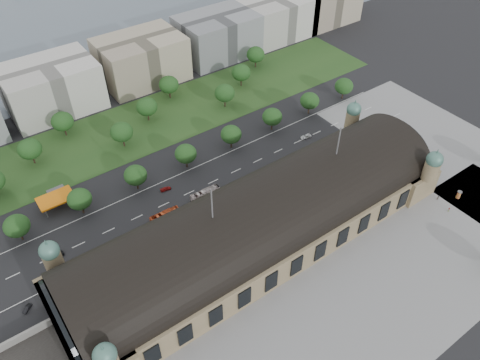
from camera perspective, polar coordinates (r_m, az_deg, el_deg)
ground at (r=177.20m, az=2.43°, el=-7.45°), size 900.00×900.00×0.00m
station at (r=169.51m, az=2.53°, el=-5.20°), size 150.00×48.40×44.30m
plaza_south at (r=164.60m, az=15.06°, el=-15.15°), size 190.00×48.00×0.12m
plaza_east at (r=238.87m, az=22.46°, el=4.19°), size 56.00×100.00×0.12m
road_slab at (r=192.51m, az=-9.28°, el=-3.02°), size 260.00×26.00×0.10m
grass_belt at (r=233.62m, az=-14.72°, el=5.35°), size 300.00×45.00×0.10m
petrol_station at (r=203.67m, az=-21.45°, el=-1.80°), size 14.00×13.00×5.05m
office_3 at (r=257.10m, az=-21.98°, el=10.44°), size 45.00×32.00×24.00m
office_4 at (r=270.01m, az=-11.92°, el=14.20°), size 45.00×32.00×24.00m
office_5 at (r=291.06m, az=-2.78°, el=17.15°), size 45.00×32.00×24.00m
office_6 at (r=315.62m, az=4.43°, el=19.14°), size 45.00×32.00×24.00m
office_7 at (r=340.97m, az=10.00°, el=20.46°), size 45.00×32.00×24.00m
tree_row_2 at (r=190.59m, az=-25.58°, el=-5.08°), size 9.60×9.60×11.52m
tree_row_3 at (r=192.23m, az=-18.98°, el=-2.22°), size 9.60×9.60×11.52m
tree_row_4 at (r=196.80m, az=-12.62°, el=0.57°), size 9.60×9.60×11.52m
tree_row_5 at (r=204.11m, az=-6.63°, el=3.20°), size 9.60×9.60×11.52m
tree_row_6 at (r=213.88m, az=-1.09°, el=5.58°), size 9.60×9.60×11.52m
tree_row_7 at (r=225.79m, az=3.95°, el=7.69°), size 9.60×9.60×11.52m
tree_row_8 at (r=239.51m, az=8.49°, el=9.53°), size 9.60×9.60×11.52m
tree_row_9 at (r=254.77m, az=12.56°, el=11.11°), size 9.60×9.60×11.52m
tree_belt_4 at (r=224.04m, az=-24.26°, el=3.47°), size 10.40×10.40×12.48m
tree_belt_5 at (r=236.29m, az=-20.84°, el=6.69°), size 10.40×10.40×12.48m
tree_belt_6 at (r=220.96m, az=-14.23°, el=5.69°), size 10.40×10.40×12.48m
tree_belt_7 at (r=235.83m, az=-11.30°, el=8.76°), size 10.40×10.40×12.48m
tree_belt_8 at (r=251.83m, az=-8.68°, el=11.43°), size 10.40×10.40×12.48m
tree_belt_9 at (r=242.03m, az=-1.88°, el=10.54°), size 10.40×10.40×12.48m
tree_belt_10 at (r=259.88m, az=0.13°, el=12.96°), size 10.40×10.40×12.48m
tree_belt_11 at (r=278.40m, az=1.92°, el=15.05°), size 10.40×10.40×12.48m
traffic_car_2 at (r=184.18m, az=-21.48°, el=-8.58°), size 5.50×2.82×1.48m
traffic_car_3 at (r=198.32m, az=-9.05°, el=-1.07°), size 4.84×2.47×1.34m
traffic_car_4 at (r=194.49m, az=-3.17°, el=-1.52°), size 4.44×1.92×1.49m
traffic_car_6 at (r=225.87m, az=8.03°, el=5.27°), size 5.51×2.82×1.49m
parked_car_0 at (r=173.77m, az=-24.53°, el=-14.07°), size 3.84×3.46×1.27m
parked_car_1 at (r=173.65m, az=-20.54°, el=-12.37°), size 5.42×4.54×1.38m
parked_car_2 at (r=175.48m, az=-16.14°, el=-10.10°), size 4.86×3.97×1.33m
parked_car_3 at (r=176.92m, az=-16.53°, el=-9.64°), size 4.23×2.84×1.34m
parked_car_4 at (r=178.65m, az=-13.39°, el=-8.11°), size 4.40×3.61×1.41m
parked_car_5 at (r=179.33m, az=-11.59°, el=-7.47°), size 5.15×4.49×1.32m
parked_car_6 at (r=177.49m, az=-10.80°, el=-7.96°), size 5.59×3.78×1.50m
bus_west at (r=185.84m, az=-9.11°, el=-4.30°), size 12.46×3.33×3.45m
bus_mid at (r=192.58m, az=-4.25°, el=-1.68°), size 13.13×3.43×3.63m
bus_east at (r=209.51m, az=6.62°, el=2.39°), size 12.75×4.06×3.49m
advertising_column at (r=211.63m, az=25.12°, el=-1.63°), size 1.87×1.87×3.55m
pedestrian_0 at (r=204.52m, az=24.10°, el=-3.33°), size 0.93×0.53×1.89m
pedestrian_2 at (r=208.06m, az=22.96°, el=-2.01°), size 0.90×1.05×1.87m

